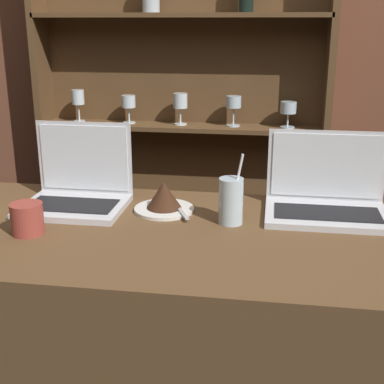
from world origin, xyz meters
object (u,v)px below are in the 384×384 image
Objects in this scene: laptop_far at (326,197)px; water_glass at (231,201)px; cake_plate at (164,199)px; laptop_near at (78,189)px; coffee_cup at (27,219)px.

water_glass is at bearing -155.52° from laptop_far.
water_glass reaches higher than cake_plate.
laptop_near is 3.53× the size of coffee_cup.
coffee_cup is (-0.52, -0.16, -0.02)m from water_glass.
laptop_near reaches higher than cake_plate.
water_glass is at bearing -18.94° from cake_plate.
cake_plate reaches higher than coffee_cup.
cake_plate is at bearing 161.06° from water_glass.
laptop_far is at bearing 19.43° from coffee_cup.
cake_plate is (0.27, -0.01, -0.02)m from laptop_near.
laptop_far is at bearing 6.37° from cake_plate.
laptop_near reaches higher than coffee_cup.
laptop_far is (0.74, 0.04, -0.00)m from laptop_near.
laptop_near is 1.51× the size of water_glass.
laptop_near reaches higher than water_glass.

